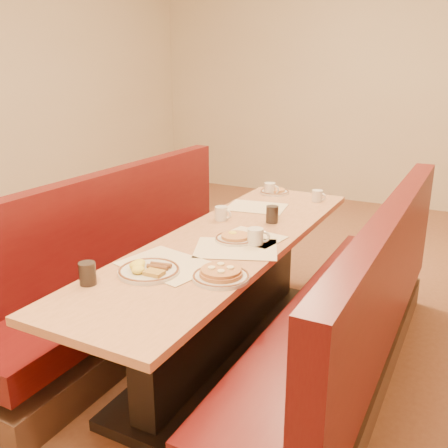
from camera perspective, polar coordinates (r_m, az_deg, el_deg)
The scene contains 19 objects.
ground at distance 3.20m, azimuth 0.45°, elevation -14.39°, with size 8.00×8.00×0.00m, color #9E6647.
room_envelope at distance 2.72m, azimuth 0.56°, elevation 22.58°, with size 6.04×8.04×2.82m.
diner_table at distance 3.02m, azimuth 0.47°, elevation -8.36°, with size 0.70×2.50×0.75m.
booth_left at distance 3.39m, azimuth -10.66°, elevation -5.88°, with size 0.55×2.50×1.05m.
booth_right at distance 2.80m, azimuth 14.17°, elevation -11.42°, with size 0.55×2.50×1.05m.
placemat_near_left at distance 2.51m, azimuth -6.51°, elevation -4.61°, with size 0.44×0.33×0.00m, color beige.
placemat_near_right at distance 2.70m, azimuth 1.39°, elevation -2.80°, with size 0.44×0.33×0.00m, color beige.
placemat_far_left at distance 3.49m, azimuth 3.74°, elevation 1.95°, with size 0.40×0.30×0.00m, color beige.
placemat_far_right at distance 2.88m, azimuth 3.25°, elevation -1.50°, with size 0.34×0.26×0.00m, color beige.
pancake_plate at distance 2.33m, azimuth -0.35°, elevation -5.81°, with size 0.27×0.27×0.06m.
eggs_plate at distance 2.42m, azimuth -8.69°, elevation -5.21°, with size 0.30×0.30×0.06m.
extra_plate_mid at distance 2.83m, azimuth 1.32°, elevation -1.60°, with size 0.23×0.23×0.05m.
extra_plate_far at distance 3.89m, azimuth 5.79°, elevation 3.74°, with size 0.23×0.23×0.05m.
coffee_mug_a at distance 2.75m, azimuth 3.69°, elevation -1.43°, with size 0.12×0.09×0.09m.
coffee_mug_b at distance 3.19m, azimuth -0.26°, elevation 1.25°, with size 0.12×0.08×0.09m.
coffee_mug_c at distance 3.70m, azimuth 10.67°, elevation 3.20°, with size 0.11×0.08×0.08m.
coffee_mug_d at distance 3.84m, azimuth 5.30°, elevation 4.04°, with size 0.12×0.09×0.09m.
soda_tumbler_near at distance 2.35m, azimuth -15.34°, elevation -5.48°, with size 0.08×0.08×0.11m.
soda_tumbler_mid at distance 3.16m, azimuth 5.52°, elevation 1.10°, with size 0.08×0.08×0.11m.
Camera 1 is at (1.24, -2.41, 1.70)m, focal length 40.00 mm.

